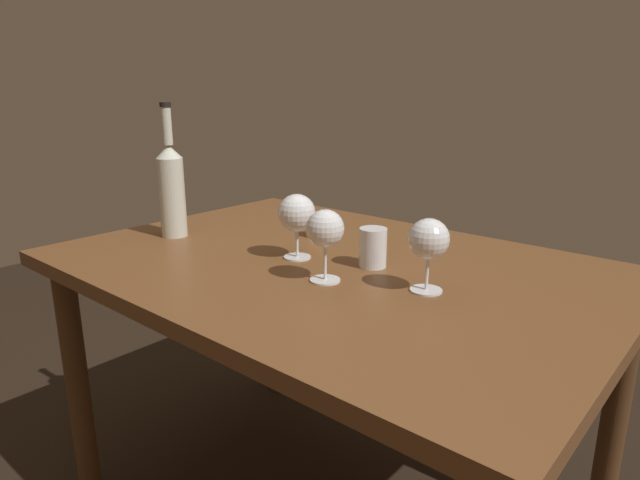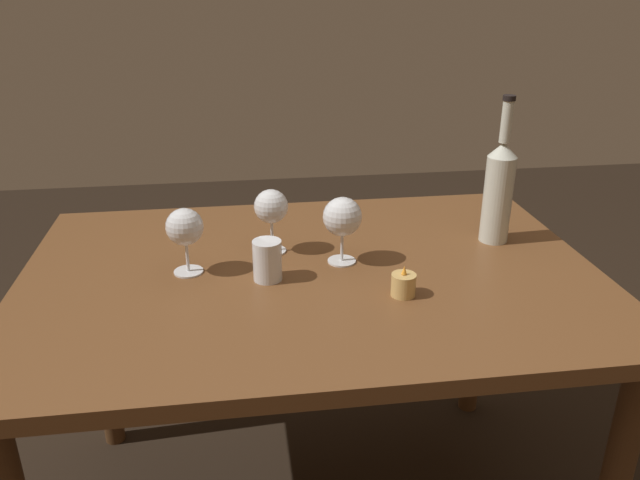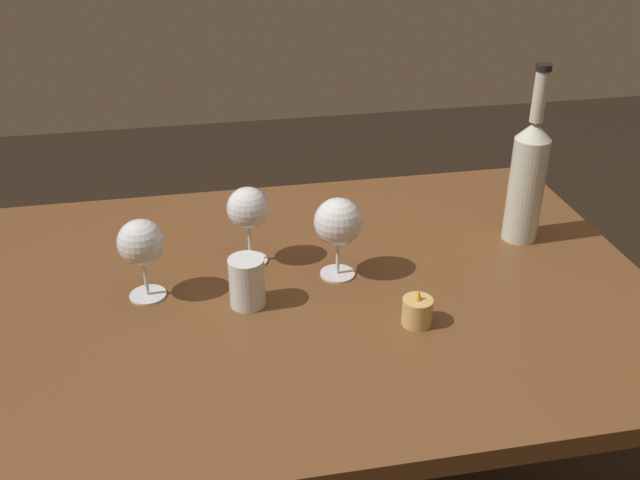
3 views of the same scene
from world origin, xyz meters
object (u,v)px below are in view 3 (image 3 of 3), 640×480
wine_glass_centre (338,223)px  votive_candle (417,312)px  wine_glass_left (248,210)px  wine_bottle (527,177)px  wine_glass_right (141,244)px  water_tumbler (247,284)px

wine_glass_centre → votive_candle: 0.22m
wine_glass_left → wine_bottle: bearing=179.2°
wine_glass_left → wine_bottle: size_ratio=0.43×
wine_glass_left → wine_glass_centre: (-0.16, 0.08, -0.00)m
wine_glass_right → water_tumbler: wine_glass_right is taller
wine_bottle → votive_candle: bearing=40.1°
wine_glass_right → wine_glass_centre: size_ratio=0.96×
wine_glass_left → wine_glass_centre: 0.18m
wine_bottle → votive_candle: wine_bottle is taller
wine_glass_centre → water_tumbler: size_ratio=1.73×
wine_glass_right → votive_candle: wine_glass_right is taller
water_tumbler → votive_candle: 0.30m
wine_glass_centre → wine_bottle: bearing=-169.7°
wine_glass_left → water_tumbler: 0.16m
wine_glass_right → votive_candle: (-0.45, 0.17, -0.08)m
wine_glass_left → water_tumbler: bearing=82.1°
wine_glass_centre → votive_candle: bearing=118.9°
wine_glass_centre → votive_candle: size_ratio=2.35×
wine_glass_right → water_tumbler: 0.20m
wine_glass_left → wine_bottle: wine_bottle is taller
wine_glass_left → wine_glass_centre: same height
wine_glass_left → wine_glass_right: bearing=24.1°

